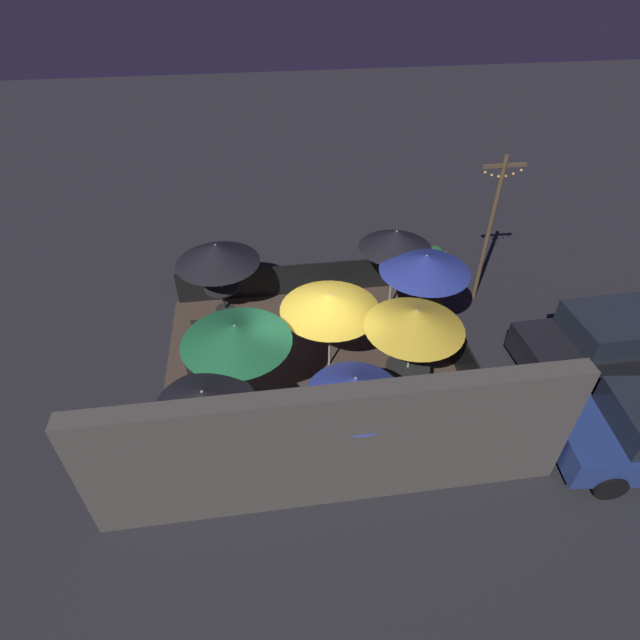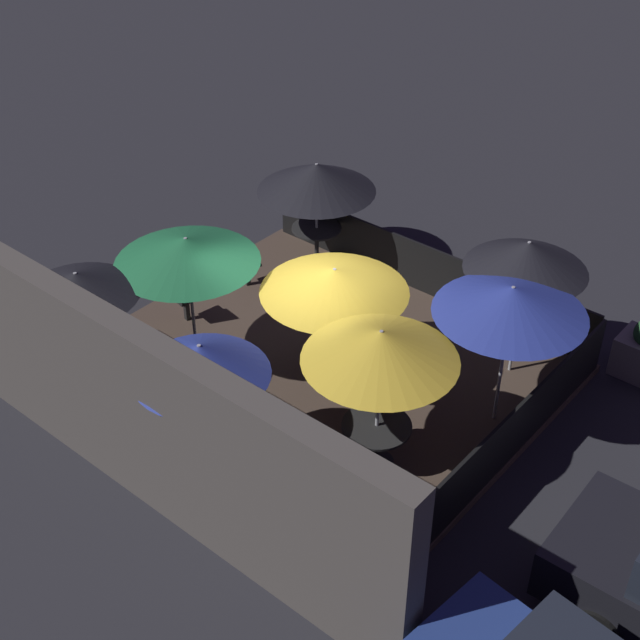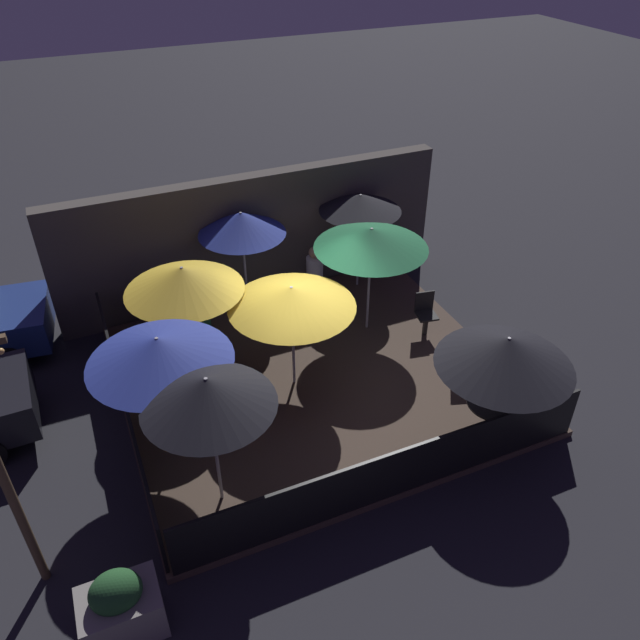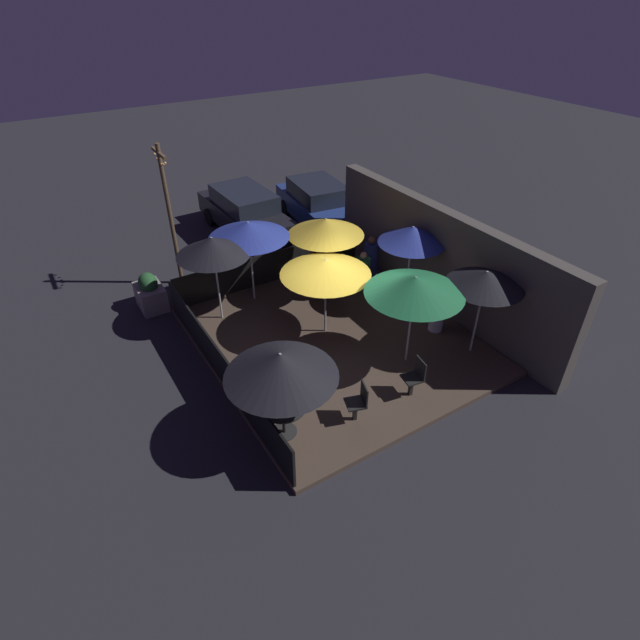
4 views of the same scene
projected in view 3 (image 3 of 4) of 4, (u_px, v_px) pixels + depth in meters
ground_plane at (314, 380)px, 11.91m from camera, size 60.00×60.00×0.00m
patio_deck at (314, 377)px, 11.88m from camera, size 6.96×6.26×0.12m
building_wall at (253, 237)px, 13.60m from camera, size 8.56×0.36×2.86m
fence_front at (395, 474)px, 9.26m from camera, size 6.76×0.05×0.95m
fence_side_left at (125, 406)px, 10.45m from camera, size 0.05×6.06×0.95m
patio_umbrella_0 at (506, 352)px, 9.55m from camera, size 2.17×2.17×2.05m
patio_umbrella_1 at (183, 279)px, 10.73m from camera, size 2.09×2.09×2.31m
patio_umbrella_2 at (292, 297)px, 10.59m from camera, size 2.23×2.23×2.10m
patio_umbrella_3 at (371, 238)px, 11.90m from camera, size 2.23×2.23×2.31m
patio_umbrella_4 at (360, 203)px, 13.30m from camera, size 1.78×1.78×2.24m
patio_umbrella_5 at (208, 392)px, 8.27m from camera, size 1.87×1.87×2.38m
patio_umbrella_6 at (159, 350)px, 9.01m from camera, size 2.17×2.17×2.36m
patio_umbrella_7 at (241, 223)px, 12.52m from camera, size 1.79×1.79×2.29m
dining_table_0 at (494, 408)px, 10.23m from camera, size 0.94×0.94×0.75m
dining_table_1 at (193, 348)px, 11.60m from camera, size 0.98×0.98×0.70m
patio_chair_0 at (425, 312)px, 12.67m from camera, size 0.46×0.46×0.93m
patio_chair_1 at (466, 355)px, 11.56m from camera, size 0.50×0.50×0.91m
patron_0 at (200, 316)px, 12.53m from camera, size 0.51×0.51×1.20m
patron_1 at (162, 303)px, 12.88m from camera, size 0.60×0.60×1.24m
patron_2 at (315, 275)px, 13.68m from camera, size 0.43×0.43×1.29m
planter_box at (120, 607)px, 7.70m from camera, size 0.99×0.69×1.09m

